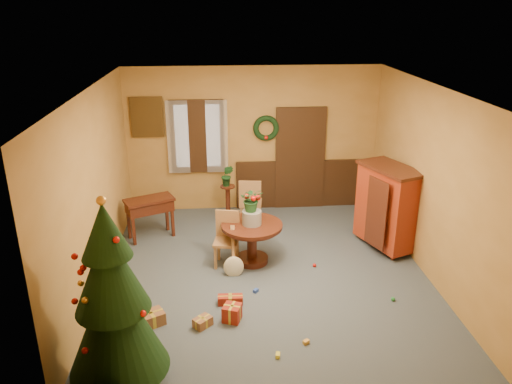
{
  "coord_description": "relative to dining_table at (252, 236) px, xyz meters",
  "views": [
    {
      "loc": [
        -0.71,
        -6.89,
        4.02
      ],
      "look_at": [
        -0.13,
        0.4,
        1.23
      ],
      "focal_mm": 35.0,
      "sensor_mm": 36.0,
      "label": 1
    }
  ],
  "objects": [
    {
      "name": "writing_desk",
      "position": [
        -1.76,
        1.07,
        0.09
      ],
      "size": [
        0.95,
        0.74,
        0.76
      ],
      "color": "black",
      "rests_on": "floor"
    },
    {
      "name": "toy_b",
      "position": [
        1.94,
        -1.32,
        -0.45
      ],
      "size": [
        0.06,
        0.06,
        0.06
      ],
      "primitive_type": "sphere",
      "color": "#23833B",
      "rests_on": "floor"
    },
    {
      "name": "gift_a",
      "position": [
        -1.46,
        -1.6,
        -0.39
      ],
      "size": [
        0.41,
        0.37,
        0.18
      ],
      "color": "brown",
      "rests_on": "floor"
    },
    {
      "name": "toy_e",
      "position": [
        0.53,
        -2.17,
        -0.45
      ],
      "size": [
        0.09,
        0.09,
        0.05
      ],
      "primitive_type": "cube",
      "rotation": [
        0.0,
        0.0,
        0.62
      ],
      "color": "gold",
      "rests_on": "floor"
    },
    {
      "name": "chair_near",
      "position": [
        -0.41,
        0.0,
        0.0
      ],
      "size": [
        0.45,
        0.45,
        0.89
      ],
      "color": "#955F3B",
      "rests_on": "floor"
    },
    {
      "name": "chair_far",
      "position": [
        0.07,
        1.41,
        0.04
      ],
      "size": [
        0.47,
        0.47,
        0.96
      ],
      "color": "#955F3B",
      "rests_on": "floor"
    },
    {
      "name": "gift_d",
      "position": [
        -0.4,
        -1.2,
        -0.42
      ],
      "size": [
        0.36,
        0.15,
        0.13
      ],
      "color": "maroon",
      "rests_on": "floor"
    },
    {
      "name": "plant_stand",
      "position": [
        -0.35,
        1.67,
        -0.02
      ],
      "size": [
        0.28,
        0.28,
        0.73
      ],
      "color": "black",
      "rests_on": "floor"
    },
    {
      "name": "toy_c",
      "position": [
        0.14,
        -2.39,
        -0.45
      ],
      "size": [
        0.07,
        0.09,
        0.05
      ],
      "primitive_type": "cube",
      "rotation": [
        0.0,
        0.0,
        1.35
      ],
      "color": "yellow",
      "rests_on": "floor"
    },
    {
      "name": "stand_plant",
      "position": [
        -0.35,
        1.67,
        0.47
      ],
      "size": [
        0.27,
        0.24,
        0.42
      ],
      "primitive_type": "imported",
      "rotation": [
        0.0,
        0.0,
        -0.27
      ],
      "color": "#19471E",
      "rests_on": "plant_stand"
    },
    {
      "name": "guitar",
      "position": [
        -0.32,
        -0.42,
        -0.1
      ],
      "size": [
        0.39,
        0.52,
        0.73
      ],
      "primitive_type": null,
      "rotation": [
        -0.49,
        0.0,
        0.15
      ],
      "color": "beige",
      "rests_on": "floor"
    },
    {
      "name": "gift_b",
      "position": [
        -0.38,
        -1.6,
        -0.37
      ],
      "size": [
        0.29,
        0.29,
        0.23
      ],
      "color": "maroon",
      "rests_on": "floor"
    },
    {
      "name": "dining_table",
      "position": [
        0.0,
        0.0,
        0.0
      ],
      "size": [
        0.99,
        0.99,
        0.68
      ],
      "color": "black",
      "rests_on": "floor"
    },
    {
      "name": "urn",
      "position": [
        -0.0,
        -0.0,
        0.32
      ],
      "size": [
        0.31,
        0.31,
        0.23
      ],
      "primitive_type": "cylinder",
      "color": "slate",
      "rests_on": "dining_table"
    },
    {
      "name": "toy_a",
      "position": [
        -0.01,
        -0.93,
        -0.45
      ],
      "size": [
        0.09,
        0.09,
        0.05
      ],
      "primitive_type": "cube",
      "rotation": [
        0.0,
        0.0,
        0.87
      ],
      "color": "#2949B1",
      "rests_on": "floor"
    },
    {
      "name": "toy_d",
      "position": [
        1.0,
        -0.26,
        -0.45
      ],
      "size": [
        0.06,
        0.06,
        0.06
      ],
      "primitive_type": "sphere",
      "color": "red",
      "rests_on": "floor"
    },
    {
      "name": "christmas_tree",
      "position": [
        -1.66,
        -2.66,
        0.59
      ],
      "size": [
        1.09,
        1.09,
        2.26
      ],
      "color": "#382111",
      "rests_on": "floor"
    },
    {
      "name": "sideboard",
      "position": [
        2.35,
        0.35,
        0.31
      ],
      "size": [
        0.99,
        1.29,
        1.48
      ],
      "color": "#5F170A",
      "rests_on": "floor"
    },
    {
      "name": "gift_c",
      "position": [
        -0.78,
        -1.7,
        -0.41
      ],
      "size": [
        0.28,
        0.28,
        0.13
      ],
      "color": "brown",
      "rests_on": "floor"
    },
    {
      "name": "room_envelope",
      "position": [
        0.4,
        2.31,
        0.64
      ],
      "size": [
        5.5,
        5.5,
        5.5
      ],
      "color": "#36404F",
      "rests_on": "ground"
    },
    {
      "name": "centerpiece_plant",
      "position": [
        -0.0,
        -0.0,
        0.63
      ],
      "size": [
        0.36,
        0.31,
        0.4
      ],
      "primitive_type": "imported",
      "color": "#1E4C23",
      "rests_on": "urn"
    }
  ]
}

